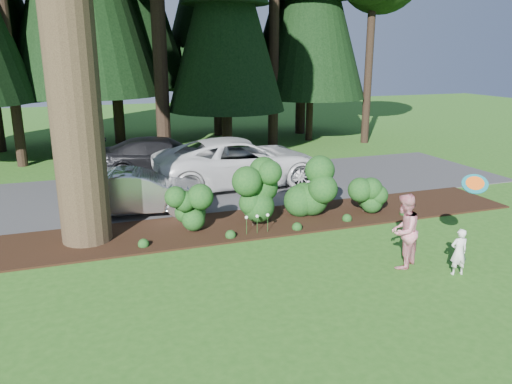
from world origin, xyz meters
TOP-DOWN VIEW (x-y plane):
  - ground at (0.00, 0.00)m, footprint 80.00×80.00m
  - mulch_bed at (0.00, 3.25)m, footprint 16.00×2.50m
  - driveway at (0.00, 7.50)m, footprint 22.00×6.00m
  - shrub_row at (0.77, 3.14)m, footprint 6.53×1.60m
  - lily_cluster at (-0.30, 2.40)m, footprint 0.69×0.09m
  - car_silver_wagon at (-3.10, 5.26)m, footprint 4.21×1.99m
  - car_white_suv at (0.84, 7.43)m, footprint 6.26×2.92m
  - car_dark_suv at (-1.55, 9.80)m, footprint 5.49×3.01m
  - child at (3.01, -1.41)m, footprint 0.42×0.31m
  - adult at (2.10, -0.65)m, footprint 1.05×1.00m
  - frisbee at (3.12, -1.52)m, footprint 0.59×0.47m

SIDE VIEW (x-z plane):
  - ground at x=0.00m, z-range 0.00..0.00m
  - driveway at x=0.00m, z-range 0.00..0.03m
  - mulch_bed at x=0.00m, z-range 0.00..0.05m
  - lily_cluster at x=-0.30m, z-range 0.21..0.78m
  - child at x=3.01m, z-range 0.00..1.06m
  - car_silver_wagon at x=-3.10m, z-range 0.03..1.36m
  - car_dark_suv at x=-1.55m, z-range 0.03..1.54m
  - shrub_row at x=0.77m, z-range 0.00..1.61m
  - adult at x=2.10m, z-range 0.00..1.71m
  - car_white_suv at x=0.84m, z-range 0.03..1.76m
  - frisbee at x=3.12m, z-range 1.85..2.31m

